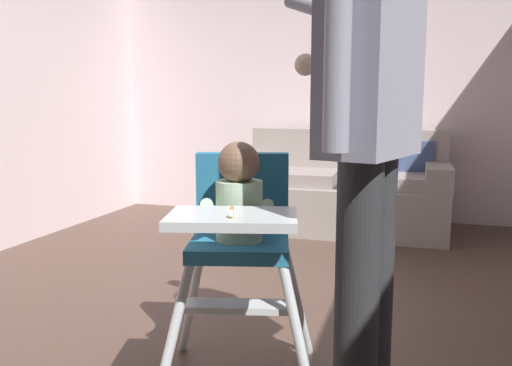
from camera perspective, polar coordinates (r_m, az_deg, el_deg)
name	(u,v)px	position (r m, az deg, el deg)	size (l,w,h in m)	color
ground	(233,332)	(2.70, -2.49, -15.99)	(5.77, 6.96, 0.10)	#4C382F
wall_far	(328,83)	(5.10, 7.84, 10.77)	(4.97, 0.06, 2.56)	silver
couch	(343,191)	(4.60, 9.53, -0.85)	(1.76, 0.86, 0.86)	gray
high_chair	(240,222)	(1.92, -1.80, -4.25)	(0.73, 0.82, 0.95)	silver
adult_standing	(367,139)	(1.64, 12.11, 4.68)	(0.50, 0.59, 1.70)	#2A2C2E
wall_clock	(353,14)	(5.08, 10.61, 17.70)	(0.28, 0.04, 0.28)	white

